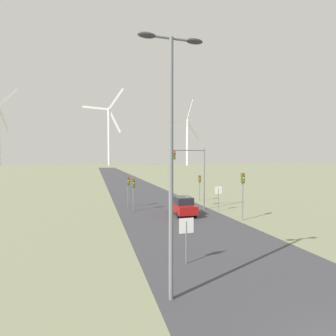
{
  "coord_description": "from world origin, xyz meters",
  "views": [
    {
      "loc": [
        -7.23,
        -4.55,
        5.52
      ],
      "look_at": [
        0.0,
        21.26,
        4.6
      ],
      "focal_mm": 28.0,
      "sensor_mm": 36.0,
      "label": 1
    }
  ],
  "objects_px": {
    "streetlamp": "(171,138)",
    "wind_turbine_left": "(109,131)",
    "traffic_light_mast_overhead": "(193,167)",
    "wind_turbine_center": "(187,137)",
    "traffic_light_post_near_left": "(128,185)",
    "stop_sign_far": "(218,194)",
    "traffic_light_post_mid_right": "(200,182)",
    "traffic_light_post_near_right": "(243,186)",
    "car_approaching": "(183,206)",
    "traffic_light_post_mid_left": "(133,187)",
    "stop_sign_near": "(186,232)"
  },
  "relations": [
    {
      "from": "streetlamp",
      "to": "wind_turbine_left",
      "type": "height_order",
      "value": "wind_turbine_left"
    },
    {
      "from": "streetlamp",
      "to": "car_approaching",
      "type": "height_order",
      "value": "streetlamp"
    },
    {
      "from": "traffic_light_mast_overhead",
      "to": "wind_turbine_left",
      "type": "distance_m",
      "value": 212.3
    },
    {
      "from": "stop_sign_near",
      "to": "stop_sign_far",
      "type": "xyz_separation_m",
      "value": [
        8.08,
        12.47,
        0.13
      ]
    },
    {
      "from": "streetlamp",
      "to": "traffic_light_post_mid_left",
      "type": "relative_size",
      "value": 2.98
    },
    {
      "from": "streetlamp",
      "to": "wind_turbine_center",
      "type": "bearing_deg",
      "value": 69.96
    },
    {
      "from": "streetlamp",
      "to": "wind_turbine_left",
      "type": "distance_m",
      "value": 228.94
    },
    {
      "from": "traffic_light_post_mid_left",
      "to": "traffic_light_post_near_right",
      "type": "bearing_deg",
      "value": -37.84
    },
    {
      "from": "traffic_light_post_near_right",
      "to": "traffic_light_mast_overhead",
      "type": "relative_size",
      "value": 0.63
    },
    {
      "from": "traffic_light_mast_overhead",
      "to": "wind_turbine_center",
      "type": "relative_size",
      "value": 0.12
    },
    {
      "from": "car_approaching",
      "to": "stop_sign_near",
      "type": "bearing_deg",
      "value": -107.99
    },
    {
      "from": "traffic_light_post_mid_left",
      "to": "wind_turbine_center",
      "type": "xyz_separation_m",
      "value": [
        74.26,
        188.62,
        22.19
      ]
    },
    {
      "from": "streetlamp",
      "to": "traffic_light_post_mid_left",
      "type": "height_order",
      "value": "streetlamp"
    },
    {
      "from": "traffic_light_post_near_right",
      "to": "car_approaching",
      "type": "height_order",
      "value": "traffic_light_post_near_right"
    },
    {
      "from": "streetlamp",
      "to": "traffic_light_post_mid_left",
      "type": "distance_m",
      "value": 18.31
    },
    {
      "from": "traffic_light_post_mid_left",
      "to": "wind_turbine_left",
      "type": "relative_size",
      "value": 0.05
    },
    {
      "from": "traffic_light_post_near_right",
      "to": "wind_turbine_left",
      "type": "relative_size",
      "value": 0.06
    },
    {
      "from": "stop_sign_near",
      "to": "traffic_light_post_mid_left",
      "type": "bearing_deg",
      "value": 92.63
    },
    {
      "from": "stop_sign_near",
      "to": "car_approaching",
      "type": "relative_size",
      "value": 0.59
    },
    {
      "from": "wind_turbine_left",
      "to": "traffic_light_post_mid_right",
      "type": "bearing_deg",
      "value": -89.73
    },
    {
      "from": "stop_sign_far",
      "to": "traffic_light_post_near_right",
      "type": "bearing_deg",
      "value": -88.74
    },
    {
      "from": "wind_turbine_center",
      "to": "streetlamp",
      "type": "bearing_deg",
      "value": -110.04
    },
    {
      "from": "traffic_light_post_mid_right",
      "to": "wind_turbine_left",
      "type": "bearing_deg",
      "value": 90.27
    },
    {
      "from": "traffic_light_post_mid_right",
      "to": "wind_turbine_left",
      "type": "distance_m",
      "value": 207.11
    },
    {
      "from": "wind_turbine_left",
      "to": "stop_sign_near",
      "type": "bearing_deg",
      "value": -91.97
    },
    {
      "from": "traffic_light_post_near_left",
      "to": "car_approaching",
      "type": "height_order",
      "value": "traffic_light_post_near_left"
    },
    {
      "from": "traffic_light_post_near_left",
      "to": "wind_turbine_left",
      "type": "relative_size",
      "value": 0.05
    },
    {
      "from": "traffic_light_post_near_right",
      "to": "wind_turbine_left",
      "type": "height_order",
      "value": "wind_turbine_left"
    },
    {
      "from": "traffic_light_mast_overhead",
      "to": "wind_turbine_left",
      "type": "relative_size",
      "value": 0.1
    },
    {
      "from": "traffic_light_mast_overhead",
      "to": "stop_sign_far",
      "type": "bearing_deg",
      "value": -24.82
    },
    {
      "from": "stop_sign_far",
      "to": "traffic_light_post_mid_right",
      "type": "xyz_separation_m",
      "value": [
        0.62,
        6.66,
        0.65
      ]
    },
    {
      "from": "car_approaching",
      "to": "stop_sign_far",
      "type": "bearing_deg",
      "value": 13.43
    },
    {
      "from": "traffic_light_post_near_left",
      "to": "wind_turbine_left",
      "type": "bearing_deg",
      "value": 87.61
    },
    {
      "from": "stop_sign_near",
      "to": "traffic_light_post_near_left",
      "type": "relative_size",
      "value": 0.69
    },
    {
      "from": "stop_sign_far",
      "to": "traffic_light_post_near_right",
      "type": "height_order",
      "value": "traffic_light_post_near_right"
    },
    {
      "from": "stop_sign_near",
      "to": "traffic_light_post_near_right",
      "type": "bearing_deg",
      "value": 43.87
    },
    {
      "from": "stop_sign_near",
      "to": "traffic_light_post_mid_right",
      "type": "xyz_separation_m",
      "value": [
        8.69,
        19.12,
        0.78
      ]
    },
    {
      "from": "streetlamp",
      "to": "wind_turbine_center",
      "type": "xyz_separation_m",
      "value": [
        75.34,
        206.5,
        18.38
      ]
    },
    {
      "from": "traffic_light_post_near_right",
      "to": "traffic_light_post_mid_left",
      "type": "relative_size",
      "value": 1.24
    },
    {
      "from": "traffic_light_post_mid_left",
      "to": "car_approaching",
      "type": "distance_m",
      "value": 5.73
    },
    {
      "from": "wind_turbine_center",
      "to": "traffic_light_mast_overhead",
      "type": "bearing_deg",
      "value": -109.71
    },
    {
      "from": "stop_sign_near",
      "to": "car_approaching",
      "type": "xyz_separation_m",
      "value": [
        3.71,
        11.42,
        -0.79
      ]
    },
    {
      "from": "car_approaching",
      "to": "traffic_light_post_near_left",
      "type": "bearing_deg",
      "value": 129.54
    },
    {
      "from": "traffic_light_post_mid_left",
      "to": "car_approaching",
      "type": "height_order",
      "value": "traffic_light_post_mid_left"
    },
    {
      "from": "stop_sign_far",
      "to": "traffic_light_post_mid_left",
      "type": "distance_m",
      "value": 9.07
    },
    {
      "from": "traffic_light_post_near_left",
      "to": "wind_turbine_left",
      "type": "height_order",
      "value": "wind_turbine_left"
    },
    {
      "from": "streetlamp",
      "to": "wind_turbine_center",
      "type": "relative_size",
      "value": 0.18
    },
    {
      "from": "car_approaching",
      "to": "wind_turbine_left",
      "type": "height_order",
      "value": "wind_turbine_left"
    },
    {
      "from": "wind_turbine_center",
      "to": "traffic_light_post_near_right",
      "type": "bearing_deg",
      "value": -108.5
    },
    {
      "from": "traffic_light_post_near_right",
      "to": "traffic_light_mast_overhead",
      "type": "height_order",
      "value": "traffic_light_mast_overhead"
    }
  ]
}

